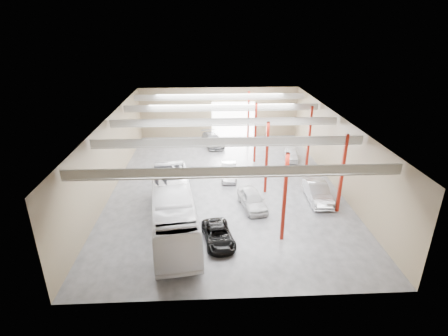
{
  "coord_description": "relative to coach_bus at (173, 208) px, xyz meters",
  "views": [
    {
      "loc": [
        -1.69,
        -32.18,
        15.26
      ],
      "look_at": [
        -0.14,
        -1.07,
        2.2
      ],
      "focal_mm": 28.0,
      "sensor_mm": 36.0,
      "label": 1
    }
  ],
  "objects": [
    {
      "name": "car_row_a",
      "position": [
        6.66,
        3.02,
        -1.04
      ],
      "size": [
        2.62,
        4.85,
        1.57
      ],
      "primitive_type": "imported",
      "rotation": [
        0.0,
        0.0,
        0.17
      ],
      "color": "silver",
      "rests_on": "ground"
    },
    {
      "name": "coach_bus",
      "position": [
        0.0,
        0.0,
        0.0
      ],
      "size": [
        4.88,
        13.4,
        3.65
      ],
      "primitive_type": "imported",
      "rotation": [
        0.0,
        0.0,
        0.14
      ],
      "color": "white",
      "rests_on": "ground"
    },
    {
      "name": "black_sedan",
      "position": [
        3.48,
        -2.18,
        -1.21
      ],
      "size": [
        2.71,
        4.69,
        1.23
      ],
      "primitive_type": "imported",
      "rotation": [
        0.0,
        0.0,
        0.16
      ],
      "color": "black",
      "rests_on": "ground"
    },
    {
      "name": "car_row_b",
      "position": [
        5.0,
        9.5,
        -1.09
      ],
      "size": [
        1.74,
        4.49,
        1.46
      ],
      "primitive_type": "imported",
      "rotation": [
        0.0,
        0.0,
        -0.04
      ],
      "color": "#AEAEB3",
      "rests_on": "ground"
    },
    {
      "name": "car_right_near",
      "position": [
        12.8,
        4.02,
        -0.98
      ],
      "size": [
        1.9,
        5.16,
        1.69
      ],
      "primitive_type": "imported",
      "rotation": [
        0.0,
        0.0,
        -0.02
      ],
      "color": "#9E9FA3",
      "rests_on": "ground"
    },
    {
      "name": "car_right_far",
      "position": [
        12.8,
        14.45,
        -1.16
      ],
      "size": [
        2.24,
        4.13,
        1.33
      ],
      "primitive_type": "imported",
      "rotation": [
        0.0,
        0.0,
        -0.18
      ],
      "color": "white",
      "rests_on": "ground"
    },
    {
      "name": "car_row_c",
      "position": [
        3.51,
        20.0,
        -1.04
      ],
      "size": [
        3.41,
        5.78,
        1.57
      ],
      "primitive_type": "imported",
      "rotation": [
        0.0,
        0.0,
        0.24
      ],
      "color": "gray",
      "rests_on": "ground"
    },
    {
      "name": "depot_shell",
      "position": [
        4.63,
        8.48,
        3.15
      ],
      "size": [
        22.12,
        32.12,
        7.06
      ],
      "color": "#49494E",
      "rests_on": "ground"
    }
  ]
}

